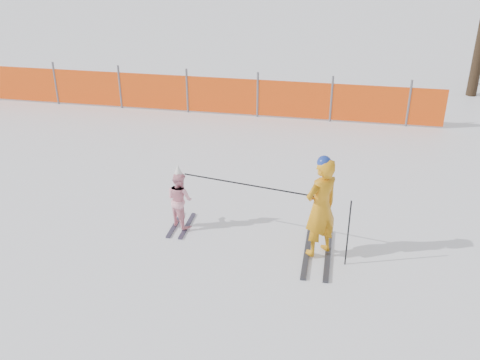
# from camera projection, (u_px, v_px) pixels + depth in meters

# --- Properties ---
(ground) EXTENTS (120.00, 120.00, 0.00)m
(ground) POSITION_uv_depth(u_px,v_px,m) (234.00, 246.00, 8.97)
(ground) COLOR white
(ground) RESTS_ON ground
(adult) EXTENTS (0.72, 1.52, 1.75)m
(adult) POSITION_uv_depth(u_px,v_px,m) (321.00, 208.00, 8.37)
(adult) COLOR black
(adult) RESTS_ON ground
(child) EXTENTS (0.63, 0.89, 1.21)m
(child) POSITION_uv_depth(u_px,v_px,m) (180.00, 199.00, 9.32)
(child) COLOR black
(child) RESTS_ON ground
(ski_poles) EXTENTS (2.79, 0.64, 1.14)m
(ski_poles) POSITION_uv_depth(u_px,v_px,m) (280.00, 201.00, 8.55)
(ski_poles) COLOR black
(ski_poles) RESTS_ON ground
(safety_fence) EXTENTS (14.97, 0.06, 1.25)m
(safety_fence) POSITION_uv_depth(u_px,v_px,m) (168.00, 92.00, 15.09)
(safety_fence) COLOR #595960
(safety_fence) RESTS_ON ground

